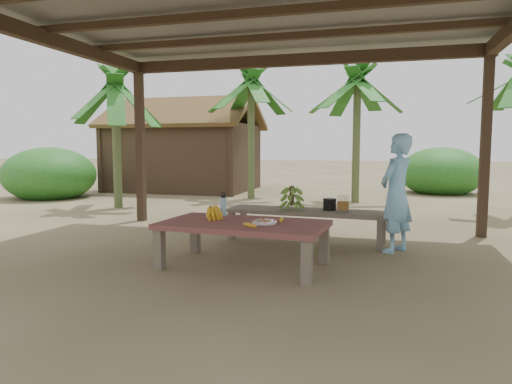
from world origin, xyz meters
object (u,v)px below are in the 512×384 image
(water_flask, at_px, (223,206))
(woman, at_px, (396,193))
(work_table, at_px, (244,228))
(bench, at_px, (306,214))
(ripe_banana_bunch, at_px, (211,212))
(plate, at_px, (264,222))
(cooking_pot, at_px, (330,205))

(water_flask, bearing_deg, woman, 22.27)
(work_table, height_order, water_flask, water_flask)
(bench, bearing_deg, ripe_banana_bunch, -117.42)
(plate, height_order, cooking_pot, cooking_pot)
(ripe_banana_bunch, height_order, cooking_pot, ripe_banana_bunch)
(work_table, bearing_deg, water_flask, 139.42)
(plate, height_order, water_flask, water_flask)
(bench, bearing_deg, plate, -92.94)
(bench, height_order, cooking_pot, cooking_pot)
(plate, relative_size, cooking_pot, 1.51)
(bench, bearing_deg, work_table, -102.22)
(bench, distance_m, woman, 1.28)
(bench, distance_m, water_flask, 1.42)
(work_table, relative_size, ripe_banana_bunch, 6.69)
(plate, xyz_separation_m, woman, (1.39, 1.24, 0.23))
(work_table, relative_size, water_flask, 6.44)
(ripe_banana_bunch, relative_size, plate, 1.03)
(cooking_pot, distance_m, woman, 0.98)
(work_table, height_order, cooking_pot, cooking_pot)
(ripe_banana_bunch, distance_m, woman, 2.35)
(ripe_banana_bunch, height_order, water_flask, water_flask)
(water_flask, xyz_separation_m, woman, (2.01, 0.82, 0.13))
(plate, relative_size, water_flask, 0.94)
(plate, xyz_separation_m, water_flask, (-0.62, 0.42, 0.10))
(ripe_banana_bunch, xyz_separation_m, woman, (2.07, 1.09, 0.16))
(ripe_banana_bunch, xyz_separation_m, plate, (0.67, -0.15, -0.07))
(water_flask, height_order, cooking_pot, water_flask)
(ripe_banana_bunch, distance_m, plate, 0.69)
(ripe_banana_bunch, bearing_deg, plate, -12.23)
(water_flask, bearing_deg, cooking_pot, 46.89)
(work_table, xyz_separation_m, bench, (0.45, 1.51, -0.04))
(cooking_pot, bearing_deg, work_table, -115.96)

